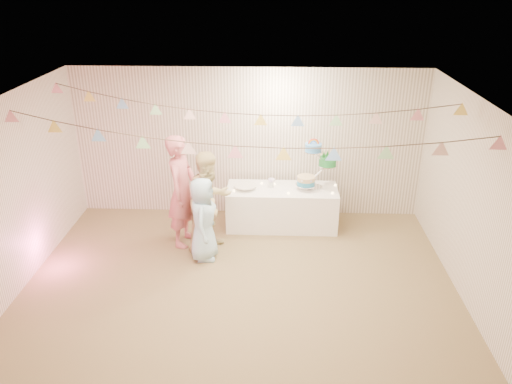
{
  "coord_description": "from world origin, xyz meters",
  "views": [
    {
      "loc": [
        0.47,
        -5.65,
        4.05
      ],
      "look_at": [
        0.2,
        0.8,
        1.15
      ],
      "focal_mm": 35.0,
      "sensor_mm": 36.0,
      "label": 1
    }
  ],
  "objects_px": {
    "cake_stand": "(316,162)",
    "person_adult_a": "(182,191)",
    "person_adult_b": "(210,202)",
    "person_child": "(203,219)",
    "table": "(282,207)"
  },
  "relations": [
    {
      "from": "table",
      "to": "person_adult_b",
      "type": "height_order",
      "value": "person_adult_b"
    },
    {
      "from": "cake_stand",
      "to": "person_adult_a",
      "type": "bearing_deg",
      "value": -161.91
    },
    {
      "from": "person_adult_a",
      "to": "person_adult_b",
      "type": "xyz_separation_m",
      "value": [
        0.45,
        -0.16,
        -0.1
      ]
    },
    {
      "from": "cake_stand",
      "to": "person_adult_a",
      "type": "relative_size",
      "value": 0.45
    },
    {
      "from": "table",
      "to": "person_adult_b",
      "type": "bearing_deg",
      "value": -144.32
    },
    {
      "from": "person_adult_a",
      "to": "person_child",
      "type": "height_order",
      "value": "person_adult_a"
    },
    {
      "from": "table",
      "to": "person_child",
      "type": "xyz_separation_m",
      "value": [
        -1.18,
        -1.09,
        0.31
      ]
    },
    {
      "from": "person_adult_a",
      "to": "person_adult_b",
      "type": "distance_m",
      "value": 0.48
    },
    {
      "from": "person_adult_b",
      "to": "cake_stand",
      "type": "bearing_deg",
      "value": -17.39
    },
    {
      "from": "person_child",
      "to": "table",
      "type": "bearing_deg",
      "value": -45.88
    },
    {
      "from": "person_adult_b",
      "to": "person_child",
      "type": "xyz_separation_m",
      "value": [
        -0.07,
        -0.29,
        -0.15
      ]
    },
    {
      "from": "person_adult_a",
      "to": "person_child",
      "type": "relative_size",
      "value": 1.38
    },
    {
      "from": "person_adult_a",
      "to": "person_child",
      "type": "bearing_deg",
      "value": -128.0
    },
    {
      "from": "table",
      "to": "person_child",
      "type": "bearing_deg",
      "value": -137.25
    },
    {
      "from": "person_adult_b",
      "to": "person_child",
      "type": "distance_m",
      "value": 0.33
    }
  ]
}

